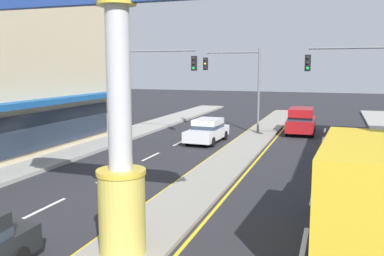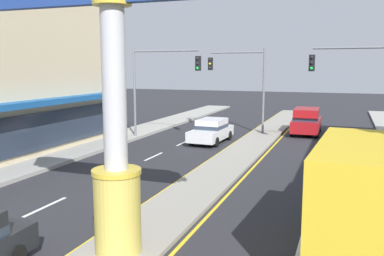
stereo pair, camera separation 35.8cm
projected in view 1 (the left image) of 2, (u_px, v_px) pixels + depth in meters
name	position (u px, v px, depth m)	size (l,w,h in m)	color
median_strip	(229.00, 161.00, 21.28)	(2.18, 52.00, 0.14)	gray
sidewalk_left	(56.00, 156.00, 22.34)	(2.76, 60.00, 0.18)	#9E9B93
lane_markings	(222.00, 169.00, 20.03)	(8.92, 52.00, 0.01)	silver
district_sign	(119.00, 89.00, 10.13)	(7.91, 1.26, 7.85)	gold
traffic_light_left_side	(153.00, 76.00, 27.17)	(4.86, 0.46, 6.20)	slate
traffic_light_right_side	(361.00, 79.00, 22.56)	(4.86, 0.46, 6.20)	slate
traffic_light_median_far	(238.00, 76.00, 30.04)	(4.20, 0.46, 6.20)	slate
box_truck_near_right_lane	(368.00, 191.00, 10.75)	(2.56, 7.01, 3.12)	#14562D
sedan_near_left_lane	(207.00, 130.00, 26.90)	(1.96, 4.36, 1.53)	silver
suv_mid_left_lane	(301.00, 120.00, 30.33)	(2.03, 4.63, 1.90)	maroon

